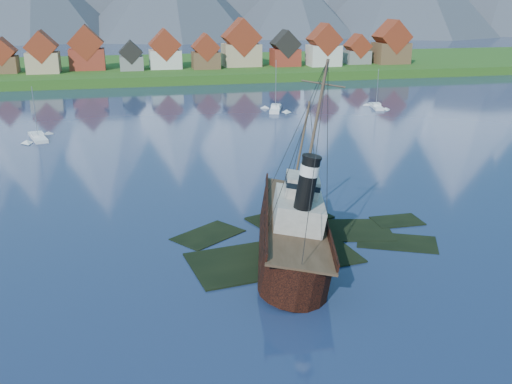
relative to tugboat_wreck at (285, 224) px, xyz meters
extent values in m
plane|color=#1A284B|center=(1.05, -0.43, -2.87)|extent=(1400.00, 1400.00, 0.00)
cube|color=black|center=(-1.95, -2.43, -3.19)|extent=(19.08, 11.42, 1.00)
cube|color=black|center=(7.05, 3.57, -3.25)|extent=(15.15, 9.76, 1.00)
cube|color=black|center=(3.05, 8.57, -3.15)|extent=(11.45, 9.06, 1.00)
cube|color=black|center=(13.05, -1.43, -3.29)|extent=(10.27, 8.34, 1.00)
cube|color=black|center=(-7.95, 5.57, -3.27)|extent=(9.42, 8.68, 1.00)
cube|color=black|center=(16.05, 4.57, -3.22)|extent=(6.00, 4.00, 1.00)
cube|color=#1E4814|center=(1.05, 169.57, -2.87)|extent=(600.00, 80.00, 3.20)
cube|color=#3F3D38|center=(1.05, 131.57, -2.87)|extent=(600.00, 2.50, 2.00)
cube|color=brown|center=(-54.95, 152.57, 2.88)|extent=(9.00, 8.00, 5.50)
cube|color=maroon|center=(-54.95, 152.57, 7.25)|extent=(9.16, 8.16, 9.16)
cube|color=tan|center=(-41.95, 149.57, 3.53)|extent=(10.50, 9.00, 6.80)
cube|color=maroon|center=(-41.95, 149.57, 8.82)|extent=(10.69, 9.18, 10.69)
cube|color=maroon|center=(-27.95, 155.57, 3.73)|extent=(12.00, 8.50, 7.20)
cube|color=maroon|center=(-27.95, 155.57, 9.49)|extent=(12.22, 8.67, 12.22)
cube|color=slate|center=(-12.95, 150.57, 2.53)|extent=(8.00, 7.00, 4.80)
cube|color=black|center=(-12.95, 150.57, 6.37)|extent=(8.15, 7.14, 8.15)
cube|color=beige|center=(-0.95, 153.57, 3.33)|extent=(11.00, 9.50, 6.40)
cube|color=maroon|center=(-0.95, 153.57, 8.51)|extent=(11.20, 9.69, 11.20)
cube|color=brown|center=(13.05, 149.57, 3.03)|extent=(9.50, 8.00, 5.80)
cube|color=maroon|center=(13.05, 149.57, 7.64)|extent=(9.67, 8.16, 9.67)
cube|color=tan|center=(27.05, 154.57, 4.13)|extent=(13.50, 10.00, 8.00)
cube|color=maroon|center=(27.05, 154.57, 10.56)|extent=(13.75, 10.20, 13.75)
cube|color=maroon|center=(43.05, 151.57, 3.23)|extent=(10.00, 8.50, 6.20)
cube|color=black|center=(43.05, 151.57, 8.13)|extent=(10.18, 8.67, 10.18)
cube|color=beige|center=(57.05, 148.57, 3.88)|extent=(11.50, 9.00, 7.50)
cube|color=maroon|center=(57.05, 148.57, 9.70)|extent=(11.71, 9.18, 11.71)
cube|color=slate|center=(72.05, 152.57, 2.63)|extent=(9.00, 7.50, 5.00)
cube|color=maroon|center=(72.05, 152.57, 6.75)|extent=(9.16, 7.65, 9.16)
cube|color=brown|center=(85.05, 150.57, 4.03)|extent=(12.50, 10.00, 7.80)
cube|color=maroon|center=(85.05, 150.57, 10.18)|extent=(12.73, 10.20, 12.73)
cone|color=#2D333D|center=(111.05, 372.57, 20.13)|extent=(110.00, 110.00, 50.00)
cube|color=black|center=(0.00, -1.43, -0.72)|extent=(6.66, 19.19, 4.00)
cone|color=black|center=(0.00, 11.02, -0.72)|extent=(6.66, 6.66, 6.66)
cylinder|color=black|center=(0.00, -11.02, -0.72)|extent=(6.66, 6.66, 4.00)
cube|color=#4C3826|center=(0.00, -1.43, 1.38)|extent=(6.53, 25.32, 0.24)
cube|color=black|center=(-3.20, -1.43, 1.81)|extent=(0.19, 24.52, 0.86)
cube|color=black|center=(3.20, -1.43, 1.81)|extent=(0.19, 24.52, 0.86)
cube|color=#ADA89E|center=(0.00, -2.86, 2.81)|extent=(4.95, 8.09, 2.86)
cube|color=#ADA89E|center=(0.00, -1.91, 5.28)|extent=(3.43, 3.81, 2.09)
cylinder|color=black|center=(0.00, -6.00, 6.90)|extent=(1.81, 1.81, 5.33)
cylinder|color=silver|center=(0.00, -6.00, 8.23)|extent=(1.90, 1.90, 1.05)
cylinder|color=#473828|center=(0.00, 6.19, 7.18)|extent=(0.27, 0.27, 11.42)
cylinder|color=#473828|center=(0.00, -3.81, 12.51)|extent=(0.30, 0.30, 12.37)
cube|color=silver|center=(20.53, 80.94, -2.75)|extent=(5.37, 9.82, 1.35)
cube|color=silver|center=(20.53, 80.94, -1.68)|extent=(2.86, 3.22, 0.79)
cylinder|color=gray|center=(20.53, 80.94, 3.77)|extent=(0.16, 0.16, 11.70)
cube|color=silver|center=(46.92, 78.91, -2.78)|extent=(4.03, 9.21, 1.07)
cube|color=silver|center=(46.92, 78.91, -1.93)|extent=(2.44, 2.85, 0.63)
cylinder|color=gray|center=(46.92, 78.91, 2.41)|extent=(0.13, 0.13, 9.29)
cube|color=silver|center=(-33.91, 62.23, -2.77)|extent=(4.94, 9.75, 1.13)
cube|color=silver|center=(-33.91, 62.23, -1.87)|extent=(2.75, 3.13, 0.66)
cylinder|color=gray|center=(-33.91, 62.23, 2.71)|extent=(0.13, 0.13, 9.83)
camera|label=1|loc=(-16.59, -56.70, 23.86)|focal=40.00mm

